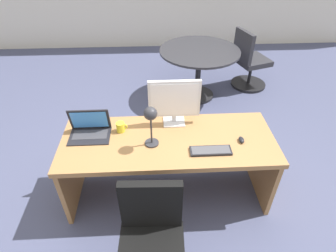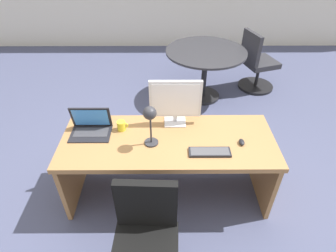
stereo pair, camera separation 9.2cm
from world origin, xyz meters
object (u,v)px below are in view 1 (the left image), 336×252
object	(u,v)px
laptop	(90,127)
desk	(168,151)
mouse	(241,140)
office_chair	(152,250)
keyboard	(211,151)
meeting_chair_near	(249,64)
desk_lamp	(151,119)
meeting_table	(199,62)
monitor	(174,100)
coffee_mug	(121,127)

from	to	relation	value
laptop	desk	bearing A→B (deg)	-6.88
mouse	office_chair	world-z (taller)	office_chair
keyboard	meeting_chair_near	distance (m)	2.59
desk_lamp	office_chair	xyz separation A→B (m)	(-0.02, -0.75, -0.63)
laptop	meeting_table	xyz separation A→B (m)	(1.24, 1.76, -0.22)
laptop	office_chair	xyz separation A→B (m)	(0.53, -0.95, -0.42)
desk	desk_lamp	size ratio (longest dim) A/B	4.80
keyboard	meeting_chair_near	size ratio (longest dim) A/B	0.37
monitor	coffee_mug	xyz separation A→B (m)	(-0.49, -0.10, -0.20)
coffee_mug	meeting_table	distance (m)	2.01
coffee_mug	office_chair	distance (m)	1.07
monitor	desk_lamp	world-z (taller)	monitor
desk	office_chair	world-z (taller)	office_chair
coffee_mug	monitor	bearing A→B (deg)	12.03
mouse	monitor	bearing A→B (deg)	151.57
keyboard	coffee_mug	bearing A→B (deg)	157.49
laptop	meeting_chair_near	xyz separation A→B (m)	(2.09, 2.03, -0.41)
mouse	laptop	bearing A→B (deg)	171.90
desk	keyboard	world-z (taller)	keyboard
meeting_table	meeting_chair_near	bearing A→B (deg)	18.06
desk_lamp	desk	bearing A→B (deg)	39.25
laptop	monitor	bearing A→B (deg)	8.74
meeting_table	desk_lamp	bearing A→B (deg)	-109.49
monitor	coffee_mug	size ratio (longest dim) A/B	4.60
laptop	meeting_chair_near	world-z (taller)	laptop
desk_lamp	meeting_table	world-z (taller)	desk_lamp
keyboard	mouse	bearing A→B (deg)	21.89
laptop	meeting_table	size ratio (longest dim) A/B	0.31
keyboard	coffee_mug	xyz separation A→B (m)	(-0.77, 0.32, 0.03)
laptop	office_chair	world-z (taller)	laptop
meeting_table	mouse	bearing A→B (deg)	-87.50
desk_lamp	meeting_chair_near	size ratio (longest dim) A/B	0.42
coffee_mug	desk	bearing A→B (deg)	-12.87
meeting_table	desk	bearing A→B (deg)	-106.61
desk_lamp	meeting_table	bearing A→B (deg)	70.51
mouse	desk_lamp	world-z (taller)	desk_lamp
desk	laptop	world-z (taller)	laptop
mouse	meeting_chair_near	bearing A→B (deg)	71.13
meeting_table	coffee_mug	bearing A→B (deg)	-119.11
laptop	coffee_mug	distance (m)	0.27
desk_lamp	coffee_mug	xyz separation A→B (m)	(-0.28, 0.21, -0.24)
keyboard	meeting_table	size ratio (longest dim) A/B	0.30
laptop	office_chair	size ratio (longest dim) A/B	0.39
laptop	coffee_mug	xyz separation A→B (m)	(0.27, 0.01, -0.03)
monitor	meeting_table	xyz separation A→B (m)	(0.48, 1.64, -0.40)
meeting_table	laptop	bearing A→B (deg)	-125.28
keyboard	meeting_chair_near	world-z (taller)	meeting_chair_near
monitor	office_chair	xyz separation A→B (m)	(-0.23, -1.07, -0.59)
office_chair	meeting_table	size ratio (longest dim) A/B	0.79
office_chair	desk	bearing A→B (deg)	79.40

